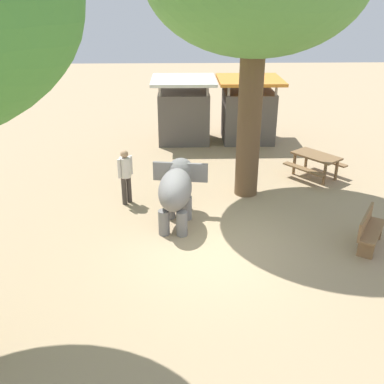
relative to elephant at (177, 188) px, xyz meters
name	(u,v)px	position (x,y,z in m)	size (l,w,h in m)	color
ground_plane	(212,250)	(0.84, -1.45, -0.98)	(60.00, 60.00, 0.00)	tan
elephant	(177,188)	(0.00, 0.00, 0.00)	(1.49, 2.24, 1.54)	slate
person_handler	(125,173)	(-1.46, 1.21, -0.04)	(0.39, 0.39, 1.62)	#3F3833
wooden_bench	(369,229)	(4.58, -1.38, -0.51)	(1.08, 1.40, 0.88)	olive
picnic_table_far	(316,160)	(4.53, 3.03, -0.40)	(2.09, 2.09, 0.78)	brown
market_stall_white	(184,113)	(0.26, 7.10, 0.16)	(2.50, 2.50, 2.52)	#59514C
market_stall_orange	(248,113)	(2.86, 7.10, 0.16)	(2.50, 2.50, 2.52)	#59514C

